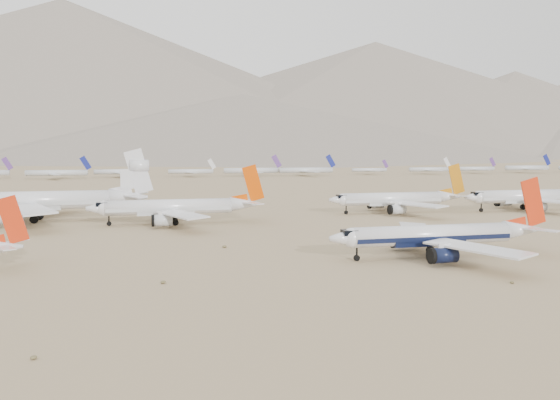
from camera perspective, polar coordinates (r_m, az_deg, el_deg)
The scene contains 10 objects.
ground at distance 114.75m, azimuth 10.45°, elevation -5.58°, with size 7000.00×7000.00×0.00m, color olive.
main_airliner at distance 113.98m, azimuth 16.44°, elevation -3.56°, with size 45.00×43.95×15.88m.
row2_navy_widebody at distance 209.36m, azimuth 24.75°, elevation 0.33°, with size 49.25×48.16×17.52m.
row2_gold_tail at distance 187.58m, azimuth 12.19°, elevation 0.09°, with size 46.51×45.49×16.56m.
row2_orange_tail at distance 159.46m, azimuth -10.73°, elevation -0.76°, with size 47.73×46.69×17.02m.
row2_white_trijet at distance 176.55m, azimuth -23.62°, elevation -0.03°, with size 61.54×60.14×21.81m.
distant_storage_row at distance 423.53m, azimuth -1.77°, elevation 3.09°, with size 618.67×52.19×14.55m.
mountain_range at distance 1763.01m, azimuth -9.52°, elevation 10.87°, with size 7354.00×3024.00×470.00m.
foothills at distance 1332.97m, azimuth 12.36°, elevation 7.28°, with size 4637.50×1395.00×155.00m.
desert_scrub at distance 87.57m, azimuth 3.65°, elevation -8.77°, with size 233.60×121.67×0.63m.
Camera 1 is at (-45.39, -103.11, 21.78)m, focal length 35.00 mm.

